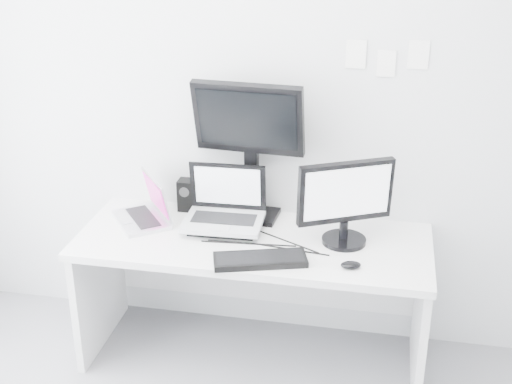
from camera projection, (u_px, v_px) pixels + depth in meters
back_wall at (266, 102)px, 3.59m from camera, size 3.60×0.00×3.60m
desk at (253, 300)px, 3.67m from camera, size 1.80×0.70×0.73m
macbook at (139, 200)px, 3.65m from camera, size 0.41×0.43×0.26m
speaker at (187, 195)px, 3.81m from camera, size 0.11×0.11×0.18m
dell_laptop at (223, 200)px, 3.55m from camera, size 0.42×0.33×0.34m
rear_monitor at (250, 149)px, 3.60m from camera, size 0.59×0.25×0.78m
samsung_monitor at (346, 202)px, 3.39m from camera, size 0.54×0.42×0.45m
keyboard at (260, 260)px, 3.29m from camera, size 0.47×0.28×0.03m
mouse at (351, 265)px, 3.24m from camera, size 0.11×0.09×0.03m
wall_note_0 at (356, 54)px, 3.39m from camera, size 0.10×0.00×0.14m
wall_note_1 at (386, 64)px, 3.38m from camera, size 0.09×0.00×0.13m
wall_note_2 at (418, 55)px, 3.34m from camera, size 0.10×0.00×0.14m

